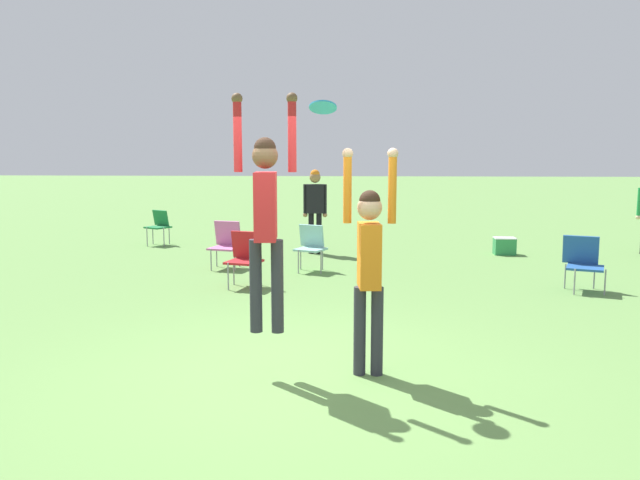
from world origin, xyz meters
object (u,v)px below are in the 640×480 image
Objects in this scene: person_defending at (369,256)px; person_spectator_near at (315,203)px; frisbee at (323,107)px; camping_chair_0 at (583,260)px; person_jumping at (266,206)px; camping_chair_4 at (159,224)px; camping_chair_3 at (245,255)px; camping_chair_1 at (311,244)px; camping_chair_2 at (226,242)px; cooler_box at (504,246)px.

person_defending is 1.20× the size of person_spectator_near.
frisbee reaches higher than camping_chair_0.
person_defending reaches higher than person_spectator_near.
person_jumping is at bearing 64.57° from camping_chair_0.
person_jumping is 1.24× the size of person_spectator_near.
camping_chair_4 is (-8.42, 4.57, 0.02)m from camping_chair_0.
person_spectator_near is at bearing 95.06° from frisbee.
camping_chair_3 is 0.49× the size of person_spectator_near.
person_defending is 4.57m from camping_chair_3.
person_defending is 8.35× the size of frisbee.
frisbee is (0.53, 0.16, 0.93)m from person_jumping.
person_defending is (0.98, 0.10, -0.48)m from person_jumping.
camping_chair_2 reaches higher than camping_chair_1.
person_defending is 2.55× the size of camping_chair_0.
camping_chair_3 reaches higher than camping_chair_4.
camping_chair_3 is (-0.96, -1.47, 0.02)m from camping_chair_1.
camping_chair_3 reaches higher than cooler_box.
camping_chair_1 reaches higher than cooler_box.
camping_chair_1 is 1.03× the size of camping_chair_4.
camping_chair_3 reaches higher than camping_chair_1.
camping_chair_1 is 0.46× the size of person_spectator_near.
frisbee reaches higher than cooler_box.
camping_chair_2 is at bearing 10.38° from person_jumping.
frisbee is at bearing 126.28° from camping_chair_2.
person_defending is 10.04m from camping_chair_4.
person_jumping is 1.10m from person_defending.
person_jumping is at bearing 118.41° from camping_chair_3.
camping_chair_3 is at bearing -143.60° from cooler_box.
camping_chair_4 is 8.06m from cooler_box.
camping_chair_0 is at bearing -173.81° from camping_chair_1.
cooler_box is at bearing -145.59° from camping_chair_2.
person_spectator_near is at bearing -165.12° from camping_chair_4.
frisbee reaches higher than camping_chair_2.
frisbee is 0.31× the size of camping_chair_1.
frisbee is 0.31× the size of camping_chair_0.
camping_chair_2 reaches higher than camping_chair_0.
person_defending is at bearing 124.21° from camping_chair_1.
camping_chair_0 is 4.69m from camping_chair_1.
person_jumping reaches higher than camping_chair_0.
person_defending is at bearing -7.08° from frisbee.
person_spectator_near reaches higher than camping_chair_1.
person_spectator_near is (-0.09, 2.08, 0.62)m from camping_chair_1.
person_spectator_near is (-1.12, 7.61, -0.06)m from person_defending.
camping_chair_1 is at bearing -92.27° from person_spectator_near.
person_jumping is at bearing 144.98° from camping_chair_4.
person_defending is 6.36m from camping_chair_2.
person_jumping is 5.75m from camping_chair_1.
person_defending is 2.45× the size of camping_chair_3.
camping_chair_4 is 1.83× the size of cooler_box.
camping_chair_1 is 1.89× the size of cooler_box.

